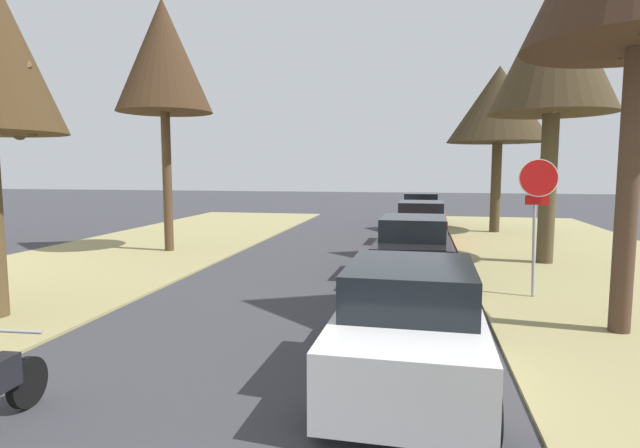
# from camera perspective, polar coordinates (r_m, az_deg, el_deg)

# --- Properties ---
(stop_sign_far) EXTENTS (0.81, 0.39, 2.96)m
(stop_sign_far) POSITION_cam_1_polar(r_m,az_deg,el_deg) (11.79, 23.05, 2.70)
(stop_sign_far) COLOR #9EA0A5
(stop_sign_far) RESTS_ON grass_verge_right
(street_tree_right_mid_b) EXTENTS (3.52, 3.52, 8.15)m
(street_tree_right_mid_b) POSITION_cam_1_polar(r_m,az_deg,el_deg) (16.59, 24.68, 17.45)
(street_tree_right_mid_b) COLOR #4E422C
(street_tree_right_mid_b) RESTS_ON grass_verge_right
(street_tree_right_far) EXTENTS (4.28, 4.28, 7.07)m
(street_tree_right_far) POSITION_cam_1_polar(r_m,az_deg,el_deg) (23.57, 19.31, 12.39)
(street_tree_right_far) COLOR #453B25
(street_tree_right_far) RESTS_ON grass_verge_right
(street_tree_left_mid_b) EXTENTS (3.09, 3.09, 8.21)m
(street_tree_left_mid_b) POSITION_cam_1_polar(r_m,az_deg,el_deg) (18.15, -17.07, 17.36)
(street_tree_left_mid_b) COLOR #4E3825
(street_tree_left_mid_b) RESTS_ON grass_verge_left
(parked_sedan_white) EXTENTS (2.03, 4.44, 1.57)m
(parked_sedan_white) POSITION_cam_1_polar(r_m,az_deg,el_deg) (7.14, 10.01, -10.86)
(parked_sedan_white) COLOR white
(parked_sedan_white) RESTS_ON ground
(parked_sedan_black) EXTENTS (2.03, 4.44, 1.57)m
(parked_sedan_black) POSITION_cam_1_polar(r_m,az_deg,el_deg) (13.56, 10.34, -2.71)
(parked_sedan_black) COLOR black
(parked_sedan_black) RESTS_ON ground
(parked_sedan_red) EXTENTS (2.03, 4.44, 1.57)m
(parked_sedan_red) POSITION_cam_1_polar(r_m,az_deg,el_deg) (19.63, 11.20, 0.02)
(parked_sedan_red) COLOR red
(parked_sedan_red) RESTS_ON ground
(parked_sedan_navy) EXTENTS (2.03, 4.44, 1.57)m
(parked_sedan_navy) POSITION_cam_1_polar(r_m,az_deg,el_deg) (26.36, 11.19, 1.58)
(parked_sedan_navy) COLOR navy
(parked_sedan_navy) RESTS_ON ground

